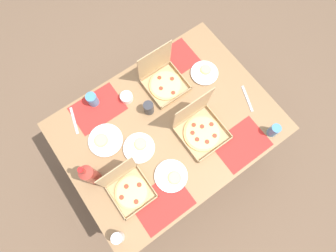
% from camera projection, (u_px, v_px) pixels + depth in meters
% --- Properties ---
extents(ground_plane, '(6.00, 6.00, 0.00)m').
position_uv_depth(ground_plane, '(168.00, 150.00, 2.64)').
color(ground_plane, brown).
extents(dining_table, '(1.49, 1.11, 0.76)m').
position_uv_depth(dining_table, '(168.00, 130.00, 2.01)').
color(dining_table, '#3F3328').
rests_on(dining_table, ground_plane).
extents(placemat_near_left, '(0.36, 0.26, 0.00)m').
position_uv_depth(placemat_near_left, '(162.00, 203.00, 1.75)').
color(placemat_near_left, red).
rests_on(placemat_near_left, dining_table).
extents(placemat_near_right, '(0.36, 0.26, 0.00)m').
position_uv_depth(placemat_near_right, '(242.00, 144.00, 1.87)').
color(placemat_near_right, red).
rests_on(placemat_near_right, dining_table).
extents(placemat_far_left, '(0.36, 0.26, 0.00)m').
position_uv_depth(placemat_far_left, '(98.00, 108.00, 1.96)').
color(placemat_far_left, red).
rests_on(placemat_far_left, dining_table).
extents(placemat_far_right, '(0.36, 0.26, 0.00)m').
position_uv_depth(placemat_far_right, '(173.00, 61.00, 2.08)').
color(placemat_far_right, red).
rests_on(placemat_far_right, dining_table).
extents(pizza_box_edge_far, '(0.30, 0.30, 0.33)m').
position_uv_depth(pizza_box_edge_far, '(200.00, 128.00, 1.86)').
color(pizza_box_edge_far, tan).
rests_on(pizza_box_edge_far, dining_table).
extents(pizza_box_center, '(0.25, 0.25, 0.29)m').
position_uv_depth(pizza_box_center, '(129.00, 188.00, 1.74)').
color(pizza_box_center, tan).
rests_on(pizza_box_center, dining_table).
extents(pizza_box_corner_right, '(0.28, 0.28, 0.31)m').
position_uv_depth(pizza_box_corner_right, '(163.00, 80.00, 1.98)').
color(pizza_box_corner_right, tan).
rests_on(pizza_box_corner_right, dining_table).
extents(plate_near_left, '(0.22, 0.22, 0.03)m').
position_uv_depth(plate_near_left, '(171.00, 176.00, 1.80)').
color(plate_near_left, white).
rests_on(plate_near_left, dining_table).
extents(plate_near_right, '(0.24, 0.24, 0.03)m').
position_uv_depth(plate_near_right, '(105.00, 140.00, 1.87)').
color(plate_near_right, white).
rests_on(plate_near_right, dining_table).
extents(plate_far_right, '(0.21, 0.21, 0.03)m').
position_uv_depth(plate_far_right, '(205.00, 73.00, 2.04)').
color(plate_far_right, white).
rests_on(plate_far_right, dining_table).
extents(plate_middle, '(0.22, 0.22, 0.03)m').
position_uv_depth(plate_middle, '(139.00, 148.00, 1.86)').
color(plate_middle, white).
rests_on(plate_middle, dining_table).
extents(soda_bottle, '(0.09, 0.09, 0.32)m').
position_uv_depth(soda_bottle, '(90.00, 175.00, 1.68)').
color(soda_bottle, '#B2382D').
rests_on(soda_bottle, dining_table).
extents(cup_red, '(0.08, 0.08, 0.10)m').
position_uv_depth(cup_red, '(92.00, 99.00, 1.92)').
color(cup_red, teal).
rests_on(cup_red, dining_table).
extents(cup_clear_right, '(0.07, 0.07, 0.11)m').
position_uv_depth(cup_clear_right, '(274.00, 130.00, 1.85)').
color(cup_clear_right, teal).
rests_on(cup_clear_right, dining_table).
extents(cup_spare, '(0.07, 0.07, 0.10)m').
position_uv_depth(cup_spare, '(118.00, 238.00, 1.64)').
color(cup_spare, silver).
rests_on(cup_spare, dining_table).
extents(cup_clear_left, '(0.07, 0.07, 0.11)m').
position_uv_depth(cup_clear_left, '(149.00, 108.00, 1.90)').
color(cup_clear_left, '#333338').
rests_on(cup_clear_left, dining_table).
extents(condiment_bowl, '(0.09, 0.09, 0.05)m').
position_uv_depth(condiment_bowl, '(127.00, 97.00, 1.96)').
color(condiment_bowl, white).
rests_on(condiment_bowl, dining_table).
extents(knife_by_near_left, '(0.09, 0.20, 0.00)m').
position_uv_depth(knife_by_near_left, '(247.00, 98.00, 1.98)').
color(knife_by_near_left, '#B7B7BC').
rests_on(knife_by_near_left, dining_table).
extents(knife_by_far_right, '(0.07, 0.21, 0.00)m').
position_uv_depth(knife_by_far_right, '(74.00, 121.00, 1.93)').
color(knife_by_far_right, '#B7B7BC').
rests_on(knife_by_far_right, dining_table).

